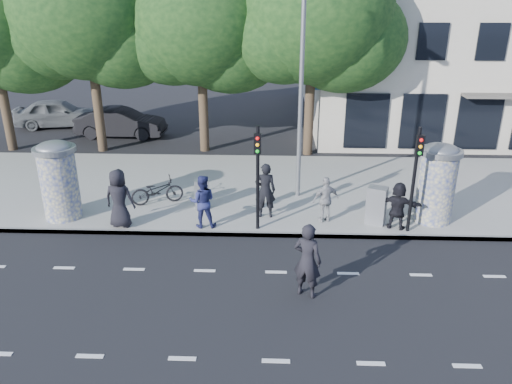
{
  "coord_description": "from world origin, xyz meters",
  "views": [
    {
      "loc": [
        -0.1,
        -10.65,
        7.29
      ],
      "look_at": [
        -0.64,
        3.5,
        1.56
      ],
      "focal_mm": 35.0,
      "sensor_mm": 36.0,
      "label": 1
    }
  ],
  "objects_px": {
    "ad_column_right": "(437,181)",
    "street_lamp": "(302,70)",
    "cabinet_left": "(202,194)",
    "car_left": "(58,113)",
    "ped_c": "(202,201)",
    "traffic_pole_far": "(416,170)",
    "ped_b": "(265,190)",
    "ped_e": "(326,200)",
    "bicycle": "(157,191)",
    "ped_a": "(119,199)",
    "ped_f": "(398,206)",
    "cabinet_right": "(376,205)",
    "traffic_pole_near": "(258,168)",
    "car_mid": "(121,123)",
    "ad_column_left": "(59,178)",
    "man_road": "(307,260)"
  },
  "relations": [
    {
      "from": "ad_column_right",
      "to": "car_left",
      "type": "bearing_deg",
      "value": 145.29
    },
    {
      "from": "ped_b",
      "to": "bicycle",
      "type": "distance_m",
      "value": 4.04
    },
    {
      "from": "man_road",
      "to": "cabinet_right",
      "type": "bearing_deg",
      "value": -96.71
    },
    {
      "from": "bicycle",
      "to": "car_mid",
      "type": "xyz_separation_m",
      "value": [
        -4.0,
        9.24,
        0.13
      ]
    },
    {
      "from": "traffic_pole_near",
      "to": "car_mid",
      "type": "distance_m",
      "value": 13.65
    },
    {
      "from": "ad_column_left",
      "to": "cabinet_left",
      "type": "distance_m",
      "value": 4.77
    },
    {
      "from": "traffic_pole_far",
      "to": "bicycle",
      "type": "bearing_deg",
      "value": 166.98
    },
    {
      "from": "ped_e",
      "to": "car_mid",
      "type": "xyz_separation_m",
      "value": [
        -9.88,
        10.54,
        -0.17
      ]
    },
    {
      "from": "ped_e",
      "to": "traffic_pole_far",
      "type": "bearing_deg",
      "value": 145.53
    },
    {
      "from": "traffic_pole_far",
      "to": "car_left",
      "type": "height_order",
      "value": "traffic_pole_far"
    },
    {
      "from": "man_road",
      "to": "car_left",
      "type": "distance_m",
      "value": 21.26
    },
    {
      "from": "cabinet_right",
      "to": "car_mid",
      "type": "distance_m",
      "value": 15.67
    },
    {
      "from": "traffic_pole_near",
      "to": "ped_a",
      "type": "xyz_separation_m",
      "value": [
        -4.43,
        0.06,
        -1.11
      ]
    },
    {
      "from": "ped_f",
      "to": "cabinet_right",
      "type": "height_order",
      "value": "ped_f"
    },
    {
      "from": "street_lamp",
      "to": "ped_f",
      "type": "bearing_deg",
      "value": -40.31
    },
    {
      "from": "ped_a",
      "to": "cabinet_left",
      "type": "relative_size",
      "value": 1.88
    },
    {
      "from": "ad_column_right",
      "to": "street_lamp",
      "type": "relative_size",
      "value": 0.33
    },
    {
      "from": "ad_column_left",
      "to": "car_mid",
      "type": "relative_size",
      "value": 0.57
    },
    {
      "from": "ad_column_right",
      "to": "street_lamp",
      "type": "distance_m",
      "value": 5.81
    },
    {
      "from": "traffic_pole_far",
      "to": "car_mid",
      "type": "relative_size",
      "value": 0.73
    },
    {
      "from": "ad_column_right",
      "to": "bicycle",
      "type": "height_order",
      "value": "ad_column_right"
    },
    {
      "from": "street_lamp",
      "to": "ad_column_right",
      "type": "bearing_deg",
      "value": -23.73
    },
    {
      "from": "street_lamp",
      "to": "ped_c",
      "type": "bearing_deg",
      "value": -139.7
    },
    {
      "from": "ped_b",
      "to": "cabinet_right",
      "type": "bearing_deg",
      "value": 171.72
    },
    {
      "from": "ped_f",
      "to": "cabinet_left",
      "type": "bearing_deg",
      "value": 7.16
    },
    {
      "from": "ad_column_left",
      "to": "ped_a",
      "type": "xyz_separation_m",
      "value": [
        2.17,
        -0.65,
        -0.42
      ]
    },
    {
      "from": "ad_column_left",
      "to": "ped_b",
      "type": "bearing_deg",
      "value": 2.27
    },
    {
      "from": "street_lamp",
      "to": "ped_c",
      "type": "distance_m",
      "value": 5.62
    },
    {
      "from": "ped_f",
      "to": "cabinet_left",
      "type": "relative_size",
      "value": 1.51
    },
    {
      "from": "cabinet_right",
      "to": "car_mid",
      "type": "bearing_deg",
      "value": 160.64
    },
    {
      "from": "cabinet_left",
      "to": "car_mid",
      "type": "xyz_separation_m",
      "value": [
        -5.66,
        9.54,
        0.1
      ]
    },
    {
      "from": "cabinet_left",
      "to": "car_left",
      "type": "xyz_separation_m",
      "value": [
        -9.87,
        11.5,
        0.13
      ]
    },
    {
      "from": "ped_a",
      "to": "ped_b",
      "type": "xyz_separation_m",
      "value": [
        4.66,
        0.92,
        -0.02
      ]
    },
    {
      "from": "bicycle",
      "to": "ped_c",
      "type": "bearing_deg",
      "value": -153.89
    },
    {
      "from": "bicycle",
      "to": "traffic_pole_far",
      "type": "bearing_deg",
      "value": -123.2
    },
    {
      "from": "ped_c",
      "to": "ad_column_right",
      "type": "bearing_deg",
      "value": -178.38
    },
    {
      "from": "bicycle",
      "to": "cabinet_left",
      "type": "bearing_deg",
      "value": -120.45
    },
    {
      "from": "cabinet_left",
      "to": "ped_e",
      "type": "bearing_deg",
      "value": -18.54
    },
    {
      "from": "ad_column_right",
      "to": "ped_b",
      "type": "relative_size",
      "value": 1.4
    },
    {
      "from": "ad_column_right",
      "to": "ped_c",
      "type": "xyz_separation_m",
      "value": [
        -7.58,
        -0.76,
        -0.51
      ]
    },
    {
      "from": "bicycle",
      "to": "cabinet_left",
      "type": "xyz_separation_m",
      "value": [
        1.66,
        -0.3,
        0.03
      ]
    },
    {
      "from": "ped_b",
      "to": "ped_f",
      "type": "relative_size",
      "value": 1.21
    },
    {
      "from": "ped_f",
      "to": "ped_b",
      "type": "bearing_deg",
      "value": 9.68
    },
    {
      "from": "ped_b",
      "to": "ped_e",
      "type": "bearing_deg",
      "value": 169.03
    },
    {
      "from": "ad_column_right",
      "to": "traffic_pole_far",
      "type": "distance_m",
      "value": 1.52
    },
    {
      "from": "cabinet_right",
      "to": "ad_column_right",
      "type": "bearing_deg",
      "value": 32.71
    },
    {
      "from": "ad_column_right",
      "to": "street_lamp",
      "type": "height_order",
      "value": "street_lamp"
    },
    {
      "from": "ped_b",
      "to": "bicycle",
      "type": "bearing_deg",
      "value": -16.27
    },
    {
      "from": "traffic_pole_near",
      "to": "ped_c",
      "type": "height_order",
      "value": "traffic_pole_near"
    },
    {
      "from": "bicycle",
      "to": "cabinet_left",
      "type": "height_order",
      "value": "cabinet_left"
    }
  ]
}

